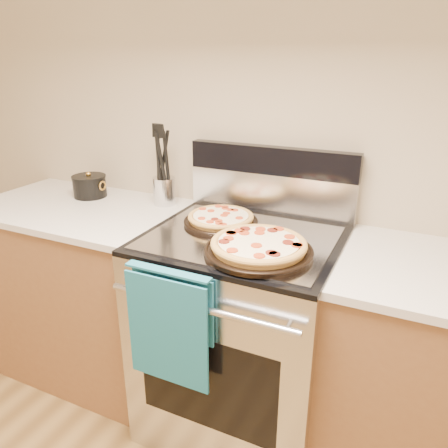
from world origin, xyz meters
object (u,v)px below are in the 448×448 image
at_px(pepperoni_pizza_back, 221,219).
at_px(pepperoni_pizza_front, 259,247).
at_px(saucepan, 90,187).
at_px(utensil_crock, 164,191).
at_px(range_body, 242,335).

bearing_deg(pepperoni_pizza_back, pepperoni_pizza_front, -40.32).
bearing_deg(pepperoni_pizza_front, pepperoni_pizza_back, 139.68).
bearing_deg(saucepan, pepperoni_pizza_back, -7.48).
xyz_separation_m(pepperoni_pizza_front, utensil_crock, (-0.63, 0.37, 0.02)).
relative_size(range_body, utensil_crock, 6.75).
relative_size(utensil_crock, saucepan, 0.81).
bearing_deg(utensil_crock, pepperoni_pizza_back, -22.95).
relative_size(range_body, saucepan, 5.48).
height_order(range_body, pepperoni_pizza_front, pepperoni_pizza_front).
relative_size(pepperoni_pizza_back, saucepan, 1.87).
bearing_deg(pepperoni_pizza_back, utensil_crock, 157.05).
height_order(pepperoni_pizza_front, saucepan, saucepan).
relative_size(pepperoni_pizza_back, pepperoni_pizza_front, 0.80).
bearing_deg(pepperoni_pizza_front, saucepan, 163.11).
height_order(pepperoni_pizza_back, saucepan, saucepan).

